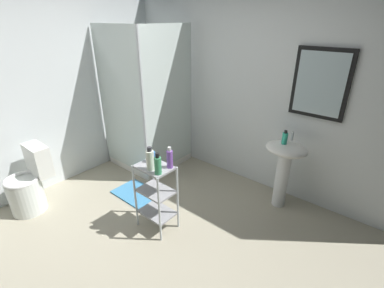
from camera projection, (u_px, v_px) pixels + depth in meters
name	position (u px, v px, depth m)	size (l,w,h in m)	color
ground_plane	(144.00, 249.00, 2.69)	(4.20, 4.20, 0.02)	#A39B85
wall_back	(249.00, 88.00, 3.44)	(4.20, 0.14, 2.50)	silver
wall_left	(32.00, 93.00, 3.24)	(0.10, 4.20, 2.50)	silver
shower_stall	(149.00, 136.00, 4.04)	(0.92, 0.92, 2.00)	white
pedestal_sink	(284.00, 162.00, 3.09)	(0.46, 0.37, 0.81)	white
sink_faucet	(292.00, 136.00, 3.05)	(0.03, 0.03, 0.10)	silver
toilet	(29.00, 185.00, 3.14)	(0.37, 0.49, 0.76)	white
storage_cart	(156.00, 192.00, 2.81)	(0.38, 0.28, 0.74)	silver
hand_soap_bottle	(285.00, 138.00, 2.96)	(0.06, 0.06, 0.15)	#2DBC99
lotion_bottle_white	(150.00, 160.00, 2.58)	(0.08, 0.08, 0.24)	white
conditioner_bottle_purple	(170.00, 159.00, 2.62)	(0.06, 0.06, 0.22)	purple
body_wash_bottle_green	(158.00, 165.00, 2.51)	(0.07, 0.07, 0.21)	#3B9963
rinse_cup	(152.00, 157.00, 2.75)	(0.07, 0.07, 0.11)	#3870B2
bath_mat	(137.00, 194.00, 3.51)	(0.60, 0.40, 0.02)	teal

